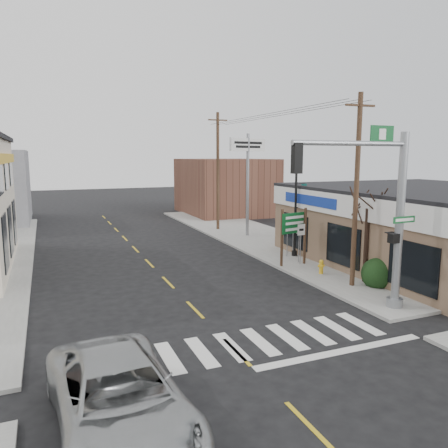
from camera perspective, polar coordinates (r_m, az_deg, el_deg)
name	(u,v)px	position (r m, az deg, el deg)	size (l,w,h in m)	color
ground	(236,352)	(13.92, 1.64, -16.36)	(140.00, 140.00, 0.00)	black
sidewalk_right	(282,246)	(28.88, 7.52, -2.89)	(6.00, 38.00, 0.13)	gray
center_line	(168,282)	(21.02, -7.32, -7.56)	(0.12, 56.00, 0.01)	gold
crosswalk	(231,346)	(14.25, 0.96, -15.71)	(11.00, 2.20, 0.01)	silver
thrift_store	(433,228)	(26.59, 25.68, -0.49)	(12.00, 14.00, 4.00)	#7B604A
bldg_distant_right	(225,186)	(45.00, 0.13, 4.93)	(8.00, 10.00, 5.60)	brown
suv	(119,398)	(10.34, -13.54, -21.25)	(2.63, 5.69, 1.58)	#9FA2A4
traffic_signal_pole	(384,203)	(17.12, 20.14, 2.58)	(5.43, 0.40, 6.87)	gray
guide_sign	(294,229)	(23.47, 9.13, -0.64)	(1.74, 0.14, 3.05)	#4C3523
fire_hydrant	(321,266)	(22.29, 12.58, -5.38)	(0.22, 0.22, 0.71)	gold
ped_crossing_sign	(294,226)	(25.77, 9.07, -0.27)	(0.98, 0.07, 2.53)	gray
lamp_post	(297,204)	(25.56, 9.45, 2.64)	(0.69, 0.54, 5.28)	black
dance_center_sign	(248,160)	(31.76, 3.13, 8.34)	(3.47, 0.22, 7.37)	gray
bare_tree	(369,195)	(20.87, 18.39, 3.63)	(2.57, 2.57, 5.15)	black
shrub_front	(377,274)	(20.96, 19.41, -6.16)	(1.45, 1.45, 1.08)	#1F3317
shrub_back	(347,249)	(26.54, 15.75, -3.21)	(1.03, 1.03, 0.77)	black
utility_pole_near	(356,189)	(20.05, 16.90, 4.36)	(1.48, 0.22, 8.48)	#43341F
utility_pole_far	(218,170)	(34.49, -0.81, 7.04)	(1.59, 0.24, 9.12)	#483120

